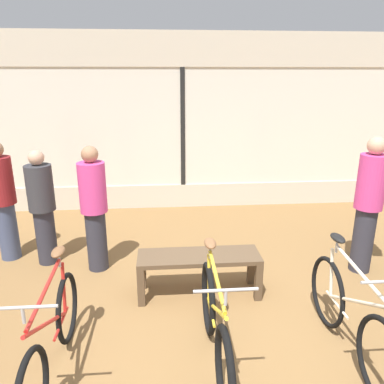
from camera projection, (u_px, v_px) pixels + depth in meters
ground_plane at (207, 340)px, 3.63m from camera, size 24.00×24.00×0.00m
shop_back_wall at (183, 122)px, 6.87m from camera, size 12.00×0.08×3.20m
bicycle_left at (52, 339)px, 3.09m from camera, size 0.46×1.70×1.01m
bicycle_center at (215, 327)px, 3.23m from camera, size 0.46×1.70×1.04m
bicycle_right at (350, 317)px, 3.34m from camera, size 0.46×1.70×1.04m
display_bench at (199, 262)px, 4.30m from camera, size 1.40×0.44×0.50m
customer_near_rack at (42, 206)px, 4.92m from camera, size 0.39×0.39×1.56m
customer_by_window at (370, 201)px, 4.67m from camera, size 0.51×0.38×1.77m
customer_mid_floor at (94, 207)px, 4.74m from camera, size 0.40×0.40×1.65m
customer_near_bench at (3, 199)px, 5.03m from camera, size 0.37×0.37×1.65m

